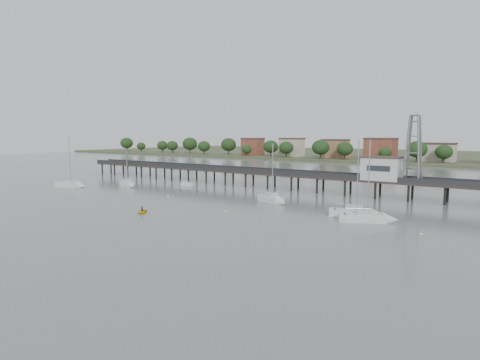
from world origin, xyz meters
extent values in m
plane|color=slate|center=(0.00, 0.00, 0.00)|extent=(500.00, 500.00, 0.00)
cube|color=#2D2823|center=(0.00, 60.00, 3.75)|extent=(150.00, 5.00, 0.50)
cube|color=#333335|center=(0.00, 57.60, 4.55)|extent=(150.00, 0.12, 1.10)
cube|color=#333335|center=(0.00, 62.40, 4.55)|extent=(150.00, 0.12, 1.10)
cylinder|color=black|center=(-73.00, 58.10, 1.80)|extent=(0.50, 0.50, 4.40)
cylinder|color=black|center=(-73.00, 61.90, 1.80)|extent=(0.50, 0.50, 4.40)
cylinder|color=black|center=(0.00, 58.10, 1.80)|extent=(0.50, 0.50, 4.40)
cylinder|color=black|center=(0.00, 61.90, 1.80)|extent=(0.50, 0.50, 4.40)
cube|color=silver|center=(25.00, 60.00, 6.50)|extent=(8.00, 5.00, 5.00)
cube|color=#4C3833|center=(25.00, 60.00, 9.15)|extent=(8.40, 5.40, 0.30)
cube|color=slate|center=(31.50, 60.00, 18.15)|extent=(1.80, 1.80, 0.30)
cube|color=silver|center=(31.50, 60.00, 18.90)|extent=(0.90, 0.90, 1.20)
cube|color=white|center=(-37.45, 40.13, 0.48)|extent=(5.17, 2.97, 1.65)
cone|color=white|center=(-34.50, 39.43, 0.48)|extent=(2.41, 2.31, 1.89)
cube|color=silver|center=(-37.45, 40.13, 1.65)|extent=(2.45, 1.97, 0.75)
cylinder|color=#A5A8AA|center=(-37.12, 40.05, 5.86)|extent=(0.18, 0.18, 9.11)
cylinder|color=#A5A8AA|center=(-38.24, 40.32, 2.20)|extent=(2.79, 0.77, 0.12)
cube|color=white|center=(30.10, 32.98, 0.48)|extent=(6.85, 5.25, 1.65)
cone|color=white|center=(33.64, 34.88, 0.48)|extent=(3.54, 3.47, 2.50)
cube|color=silver|center=(30.10, 32.98, 1.65)|extent=(3.46, 3.12, 0.75)
cylinder|color=#A5A8AA|center=(30.50, 33.19, 7.33)|extent=(0.18, 0.18, 12.05)
cylinder|color=#A5A8AA|center=(29.16, 32.47, 2.20)|extent=(3.36, 1.88, 0.12)
cube|color=white|center=(27.34, 35.77, 0.48)|extent=(6.98, 4.61, 1.65)
cone|color=white|center=(31.16, 37.17, 0.48)|extent=(3.42, 3.31, 2.53)
cube|color=silver|center=(27.34, 35.77, 1.65)|extent=(3.41, 2.90, 0.75)
cylinder|color=#A5A8AA|center=(27.76, 35.92, 7.40)|extent=(0.18, 0.18, 12.20)
cylinder|color=#A5A8AA|center=(26.32, 35.40, 2.20)|extent=(3.61, 1.42, 0.12)
cube|color=white|center=(-49.41, 30.54, 0.48)|extent=(6.88, 3.86, 1.65)
cone|color=white|center=(-45.45, 31.42, 0.48)|extent=(3.18, 3.05, 2.52)
cube|color=silver|center=(-49.41, 30.54, 1.65)|extent=(3.25, 2.59, 0.75)
cylinder|color=#A5A8AA|center=(-48.97, 30.64, 7.38)|extent=(0.18, 0.18, 12.17)
cylinder|color=#A5A8AA|center=(-50.46, 30.31, 2.20)|extent=(3.72, 0.93, 0.12)
cube|color=white|center=(7.84, 40.82, 0.48)|extent=(6.30, 4.39, 1.65)
cone|color=white|center=(11.22, 39.39, 0.48)|extent=(3.14, 3.05, 2.28)
cube|color=silver|center=(7.84, 40.82, 1.65)|extent=(3.11, 2.70, 0.75)
cylinder|color=#A5A8AA|center=(8.22, 40.66, 6.80)|extent=(0.18, 0.18, 11.01)
cylinder|color=#A5A8AA|center=(6.94, 41.20, 2.20)|extent=(3.20, 1.44, 0.12)
cube|color=white|center=(-24.96, 50.86, 0.37)|extent=(3.98, 2.22, 1.05)
cube|color=silver|center=(-25.79, 50.71, 0.99)|extent=(1.46, 1.46, 0.63)
imported|color=yellow|center=(-5.51, 17.38, 0.00)|extent=(2.16, 1.57, 2.98)
imported|color=black|center=(-5.51, 17.38, 0.00)|extent=(0.76, 1.13, 0.25)
ellipsoid|color=#F5F0BF|center=(6.47, 26.84, 0.08)|extent=(0.56, 0.56, 0.39)
ellipsoid|color=#F5F0BF|center=(-15.16, 33.49, 0.08)|extent=(0.56, 0.56, 0.39)
ellipsoid|color=#F5F0BF|center=(39.40, 29.19, 0.08)|extent=(0.56, 0.56, 0.39)
ellipsoid|color=#F5F0BF|center=(-36.77, 38.00, 0.08)|extent=(0.56, 0.56, 0.39)
ellipsoid|color=#F5F0BF|center=(26.48, 39.27, 0.08)|extent=(0.56, 0.56, 0.39)
cube|color=#475133|center=(0.00, 245.00, 0.50)|extent=(500.00, 170.00, 1.40)
cube|color=brown|center=(-90.00, 183.00, 5.70)|extent=(13.00, 10.50, 9.00)
cube|color=brown|center=(-62.00, 183.00, 5.70)|extent=(13.00, 10.50, 9.00)
cube|color=brown|center=(-35.00, 183.00, 5.70)|extent=(13.00, 10.50, 9.00)
cube|color=brown|center=(-10.00, 183.00, 5.70)|extent=(13.00, 10.50, 9.00)
cube|color=brown|center=(18.00, 183.00, 5.70)|extent=(13.00, 10.50, 9.00)
ellipsoid|color=#173716|center=(-120.00, 171.00, 6.00)|extent=(8.00, 8.00, 6.80)
ellipsoid|color=#173716|center=(0.00, 171.00, 6.00)|extent=(8.00, 8.00, 6.80)
camera|label=1|loc=(50.24, -31.07, 14.19)|focal=30.00mm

